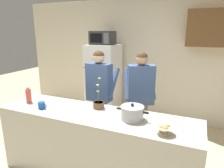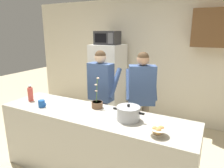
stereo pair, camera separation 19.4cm
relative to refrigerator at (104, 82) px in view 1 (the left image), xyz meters
name	(u,v)px [view 1 (the left image)]	position (x,y,z in m)	size (l,w,h in m)	color
back_wall_unit	(154,56)	(1.01, 0.42, 0.58)	(6.00, 0.48, 2.60)	beige
kitchen_island	(95,146)	(0.77, -1.85, -0.36)	(2.59, 0.68, 0.92)	#BCB7A8
refrigerator	(104,82)	(0.00, 0.00, 0.00)	(0.64, 0.68, 1.64)	white
microwave	(103,38)	(0.00, -0.02, 0.96)	(0.48, 0.37, 0.28)	#2D2D30
person_near_pot	(99,87)	(0.43, -1.04, 0.19)	(0.51, 0.43, 1.63)	#33384C
person_by_sink	(141,90)	(1.10, -0.91, 0.19)	(0.60, 0.56, 1.62)	#726656
cooking_pot	(132,113)	(1.26, -1.84, 0.18)	(0.39, 0.27, 0.20)	#ADAFB5
coffee_mug	(42,105)	(0.05, -1.99, 0.15)	(0.13, 0.09, 0.10)	#1E59B2
bread_bowl	(164,129)	(1.67, -2.04, 0.15)	(0.19, 0.19, 0.10)	beige
bottle_near_edge	(29,95)	(-0.28, -1.88, 0.21)	(0.08, 0.08, 0.24)	#D84C3F
potted_orchid	(99,104)	(0.74, -1.67, 0.16)	(0.15, 0.15, 0.43)	brown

